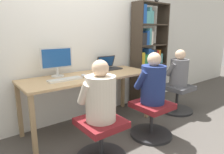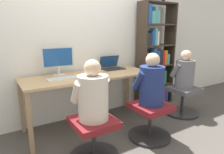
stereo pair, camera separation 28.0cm
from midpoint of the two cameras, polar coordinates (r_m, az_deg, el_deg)
ground_plane at (r=2.84m, az=-0.02°, el=-16.09°), size 14.00×14.00×0.00m
wall_back at (r=3.14m, az=-7.35°, el=11.44°), size 10.00×0.05×2.60m
desk at (r=2.86m, az=-3.61°, el=-0.95°), size 1.86×0.68×0.77m
desktop_monitor at (r=2.83m, az=-12.42°, el=4.74°), size 0.45×0.17×0.40m
laptop at (r=3.27m, az=2.42°, el=3.06°), size 0.35×0.28×0.21m
keyboard at (r=2.62m, az=-10.50°, el=-0.39°), size 0.44×0.14×0.03m
computer_mouse_by_keyboard at (r=2.75m, az=-5.18°, el=0.56°), size 0.06×0.11×0.04m
office_chair_left at (r=2.26m, az=-1.49°, el=-17.01°), size 0.56×0.56×0.47m
office_chair_right at (r=2.73m, az=13.77°, el=-11.85°), size 0.56×0.56×0.47m
person_at_monitor at (r=2.06m, az=-1.63°, el=-5.13°), size 0.39×0.33×0.64m
person_at_laptop at (r=2.57m, az=14.28°, el=-1.67°), size 0.38×0.33×0.66m
bookshelf at (r=3.81m, az=13.99°, el=3.76°), size 0.73×0.28×1.88m
office_chair_side at (r=3.63m, az=21.62°, el=-6.10°), size 0.56×0.56×0.47m
person_near_shelf at (r=3.52m, az=22.20°, el=1.36°), size 0.37×0.32×0.62m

